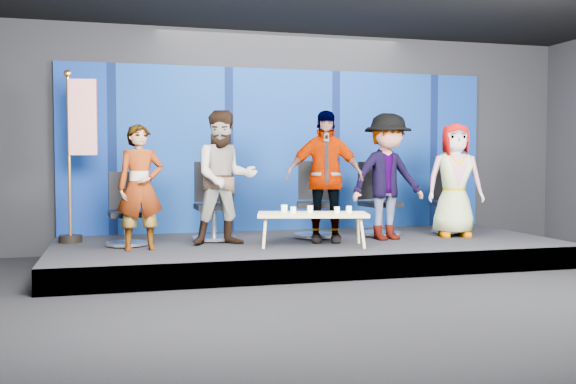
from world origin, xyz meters
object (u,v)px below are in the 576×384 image
at_px(chair_c, 314,212).
at_px(mug_d, 337,210).
at_px(panelist_b, 225,178).
at_px(panelist_a, 140,187).
at_px(panelist_d, 387,177).
at_px(coffee_table, 313,216).
at_px(mug_e, 349,209).
at_px(flag_stand, 78,152).
at_px(panelist_e, 455,180).
at_px(mug_c, 310,209).
at_px(panelist_c, 324,176).
at_px(mug_a, 284,209).
at_px(chair_e, 450,211).
at_px(mug_b, 293,210).
at_px(chair_a, 126,221).
at_px(chair_b, 213,215).
at_px(chair_d, 378,211).

xyz_separation_m(chair_c, mug_d, (-0.01, -1.02, 0.12)).
bearing_deg(panelist_b, panelist_a, -170.29).
height_order(panelist_a, panelist_d, panelist_d).
distance_m(chair_c, coffee_table, 0.94).
height_order(mug_e, flag_stand, flag_stand).
relative_size(panelist_e, mug_c, 18.51).
height_order(chair_c, mug_e, chair_c).
xyz_separation_m(panelist_c, mug_a, (-0.63, -0.19, -0.42)).
height_order(chair_e, panelist_e, panelist_e).
xyz_separation_m(mug_b, mug_c, (0.25, 0.07, 0.00)).
bearing_deg(mug_b, flag_stand, 156.43).
xyz_separation_m(coffee_table, mug_c, (-0.01, 0.08, 0.08)).
bearing_deg(mug_c, mug_d, -34.93).
bearing_deg(chair_a, mug_e, -20.95).
bearing_deg(chair_b, chair_a, -169.63).
relative_size(chair_c, mug_a, 11.18).
xyz_separation_m(chair_d, panelist_e, (1.03, -0.44, 0.48)).
height_order(mug_b, flag_stand, flag_stand).
bearing_deg(chair_b, mug_a, -44.04).
bearing_deg(chair_c, chair_e, 15.02).
height_order(chair_a, chair_b, chair_b).
distance_m(chair_a, coffee_table, 2.49).
distance_m(chair_d, mug_a, 1.81).
bearing_deg(coffee_table, panelist_e, 10.87).
height_order(panelist_a, chair_b, panelist_a).
height_order(chair_b, mug_b, chair_b).
bearing_deg(mug_c, panelist_c, 45.01).
relative_size(panelist_a, chair_c, 1.41).
distance_m(panelist_c, mug_a, 0.78).
bearing_deg(chair_b, panelist_b, -81.76).
relative_size(panelist_d, mug_b, 20.93).
xyz_separation_m(chair_e, mug_e, (-2.05, -1.01, 0.15)).
distance_m(panelist_b, chair_e, 3.70).
bearing_deg(mug_a, chair_b, 137.65).
distance_m(chair_b, mug_d, 1.84).
bearing_deg(chair_c, chair_a, -161.78).
height_order(chair_b, panelist_d, panelist_d).
distance_m(mug_c, mug_d, 0.37).
distance_m(coffee_table, mug_a, 0.40).
height_order(panelist_b, mug_a, panelist_b).
distance_m(panelist_a, panelist_d, 3.46).
bearing_deg(mug_a, panelist_d, 7.40).
relative_size(panelist_b, mug_d, 21.16).
xyz_separation_m(mug_c, flag_stand, (-3.01, 1.13, 0.77)).
bearing_deg(coffee_table, mug_a, 151.07).
relative_size(chair_b, chair_e, 1.07).
bearing_deg(panelist_d, panelist_b, 168.71).
distance_m(panelist_d, mug_d, 1.16).
xyz_separation_m(panelist_b, mug_c, (1.09, -0.37, -0.42)).
height_order(chair_a, mug_b, chair_a).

